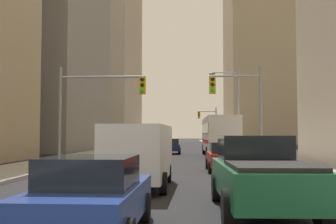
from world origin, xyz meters
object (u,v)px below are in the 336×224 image
sedan_beige (128,148)px  traffic_signal_near_left (98,98)px  city_bus (219,135)px  traffic_signal_far_right (208,121)px  traffic_signal_near_right (239,99)px  cargo_van_white (140,152)px  sedan_red (225,157)px  pickup_truck_green (259,174)px  sedan_blue (92,196)px  sedan_maroon (137,146)px  sedan_navy (171,146)px

sedan_beige → traffic_signal_near_left: (-0.14, -11.61, 3.34)m
city_bus → traffic_signal_far_right: bearing=89.2°
traffic_signal_near_left → traffic_signal_near_right: same height
cargo_van_white → sedan_beige: (-3.48, 20.94, -0.52)m
sedan_red → traffic_signal_near_right: bearing=67.5°
pickup_truck_green → sedan_blue: pickup_truck_green is taller
sedan_blue → traffic_signal_near_right: size_ratio=0.70×
city_bus → traffic_signal_near_left: traffic_signal_near_left is taller
city_bus → pickup_truck_green: city_bus is taller
sedan_blue → sedan_maroon: (-3.47, 34.64, 0.00)m
sedan_beige → traffic_signal_near_right: 14.61m
traffic_signal_near_right → sedan_beige: bearing=125.4°
sedan_red → traffic_signal_far_right: 39.62m
traffic_signal_near_right → traffic_signal_far_right: size_ratio=1.00×
pickup_truck_green → cargo_van_white: (-3.55, 4.40, 0.35)m
cargo_van_white → sedan_red: cargo_van_white is taller
cargo_van_white → sedan_red: 7.80m
pickup_truck_green → sedan_beige: bearing=105.5°
city_bus → cargo_van_white: size_ratio=2.18×
sedan_navy → sedan_beige: bearing=-124.1°
sedan_maroon → sedan_beige: bearing=-89.5°
city_bus → sedan_beige: 8.11m
city_bus → traffic_signal_near_right: 12.07m
sedan_beige → pickup_truck_green: bearing=-74.5°
pickup_truck_green → traffic_signal_far_right: 50.82m
traffic_signal_far_right → sedan_navy: bearing=-103.5°
city_bus → sedan_maroon: size_ratio=2.72×
city_bus → sedan_red: (-0.81, -14.37, -1.16)m
city_bus → sedan_navy: bearing=131.8°
city_bus → sedan_red: bearing=-93.2°
sedan_blue → sedan_maroon: same height
city_bus → sedan_navy: city_bus is taller
pickup_truck_green → cargo_van_white: size_ratio=1.03×
sedan_navy → traffic_signal_near_right: bearing=-74.5°
sedan_maroon → traffic_signal_near_left: bearing=-90.3°
sedan_red → traffic_signal_near_right: 4.21m
pickup_truck_green → sedan_maroon: pickup_truck_green is taller
sedan_beige → traffic_signal_near_left: 12.08m
sedan_red → sedan_beige: (-7.22, 14.11, 0.00)m
traffic_signal_far_right → pickup_truck_green: bearing=-91.5°
cargo_van_white → sedan_blue: size_ratio=1.25×
traffic_signal_far_right → sedan_red: bearing=-91.7°
city_bus → sedan_red: size_ratio=2.73×
sedan_maroon → sedan_blue: bearing=-84.3°
sedan_blue → sedan_red: bearing=74.8°
pickup_truck_green → sedan_maroon: (-7.09, 31.88, -0.16)m
pickup_truck_green → traffic_signal_far_right: bearing=88.5°
sedan_navy → traffic_signal_far_right: traffic_signal_far_right is taller
sedan_navy → traffic_signal_far_right: 20.92m
sedan_navy → traffic_signal_near_left: bearing=-102.4°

